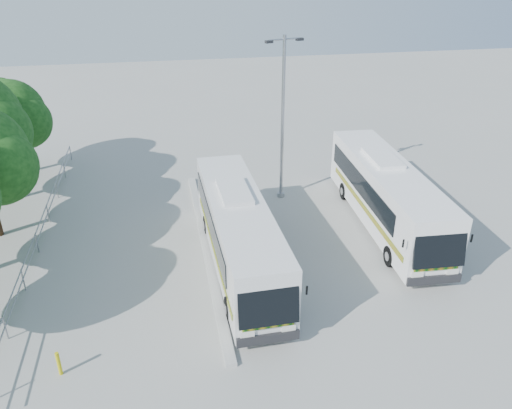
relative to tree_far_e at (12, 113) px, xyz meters
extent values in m
plane|color=gray|center=(12.63, -13.30, -3.89)|extent=(100.00, 100.00, 0.00)
cube|color=#B2B2AD|center=(10.33, -11.30, -3.81)|extent=(0.40, 16.00, 0.15)
cylinder|color=gray|center=(2.63, -9.30, -2.94)|extent=(0.06, 22.00, 0.06)
cylinder|color=gray|center=(2.63, -9.30, -3.34)|extent=(0.06, 22.00, 0.06)
cylinder|color=gray|center=(2.63, 0.70, -3.39)|extent=(0.06, 0.06, 1.00)
cylinder|color=#382314|center=(-0.07, 0.00, -2.50)|extent=(0.36, 0.36, 2.77)
sphere|color=#12390F|center=(-0.07, 0.00, 0.02)|extent=(4.03, 4.03, 4.03)
sphere|color=#12390F|center=(0.68, -0.50, -0.42)|extent=(3.28, 3.28, 3.28)
sphere|color=#12390F|center=(-0.70, 0.63, 0.52)|extent=(3.02, 3.02, 3.02)
cube|color=silver|center=(11.63, -13.15, -2.17)|extent=(2.47, 11.03, 2.80)
cube|color=black|center=(11.72, -18.67, -1.82)|extent=(2.11, 0.45, 1.78)
cube|color=black|center=(10.46, -12.62, -1.82)|extent=(0.19, 8.80, 1.01)
cube|color=black|center=(12.78, -12.58, -1.82)|extent=(0.19, 8.80, 1.01)
cube|color=#0C4C0A|center=(10.47, -13.44, -2.70)|extent=(0.19, 9.53, 0.26)
cylinder|color=black|center=(10.65, -16.74, -3.43)|extent=(0.29, 0.92, 0.92)
cylinder|color=black|center=(12.72, -16.70, -3.43)|extent=(0.29, 0.92, 0.92)
cylinder|color=black|center=(10.54, -10.05, -3.43)|extent=(0.29, 0.92, 0.92)
cylinder|color=black|center=(12.61, -10.02, -3.43)|extent=(0.29, 0.92, 0.92)
cube|color=white|center=(19.49, -10.93, -2.11)|extent=(3.04, 11.47, 2.88)
cube|color=black|center=(19.15, -16.62, -1.76)|extent=(2.20, 0.56, 1.84)
cube|color=black|center=(18.32, -10.29, -1.76)|extent=(0.59, 9.06, 1.04)
cube|color=black|center=(20.72, -10.43, -1.76)|extent=(0.59, 9.06, 1.04)
cube|color=#0D6110|center=(18.27, -11.14, -2.66)|extent=(0.62, 9.82, 0.26)
cylinder|color=black|center=(18.20, -14.54, -3.41)|extent=(0.34, 0.96, 0.95)
cylinder|color=black|center=(20.33, -14.67, -3.41)|extent=(0.34, 0.96, 0.95)
cylinder|color=black|center=(18.61, -7.65, -3.41)|extent=(0.34, 0.96, 0.95)
cylinder|color=black|center=(20.75, -7.78, -3.41)|extent=(0.34, 0.96, 0.95)
cylinder|color=gray|center=(15.17, -6.64, 0.56)|extent=(0.22, 0.22, 8.90)
cylinder|color=gray|center=(15.17, -6.64, 4.79)|extent=(1.73, 0.59, 0.09)
cube|color=black|center=(14.31, -6.90, 4.74)|extent=(0.43, 0.30, 0.13)
cube|color=black|center=(16.02, -6.39, 4.74)|extent=(0.43, 0.30, 0.13)
cylinder|color=#C3B50B|center=(4.75, -18.46, -3.43)|extent=(0.15, 0.15, 0.91)
camera|label=1|loc=(8.66, -31.75, 8.51)|focal=35.00mm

